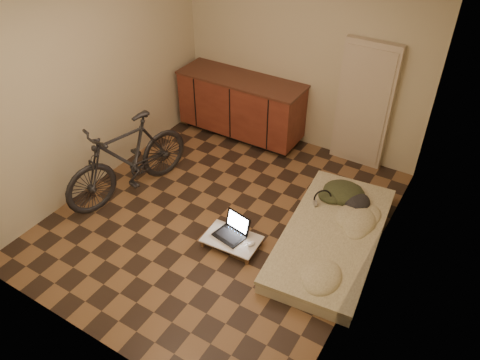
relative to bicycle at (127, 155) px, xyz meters
The scene contains 10 objects.
room_shell 1.42m from the bicycle, ahead, with size 3.50×4.00×2.60m.
cabinets 1.95m from the bicycle, 76.66° to the left, with size 1.84×0.62×0.91m.
appliance_panel 3.04m from the bicycle, 44.80° to the left, with size 0.70×0.10×1.70m, color beige.
bicycle is the anchor object (origin of this frame).
futon 2.59m from the bicycle, 10.30° to the left, with size 1.18×2.12×0.18m.
clothing_pile 2.66m from the bicycle, 23.93° to the left, with size 0.53×0.44×0.21m, color #2E361F, non-canonical shape.
headphones 2.38m from the bicycle, 20.65° to the left, with size 0.24×0.22×0.16m, color black, non-canonical shape.
lap_desk 1.65m from the bicycle, ahead, with size 0.63×0.43×0.10m.
laptop 1.60m from the bicycle, ahead, with size 0.38×0.35×0.23m.
mouse 1.87m from the bicycle, ahead, with size 0.06×0.10×0.03m, color silver.
Camera 1 is at (2.37, -3.45, 3.71)m, focal length 35.00 mm.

